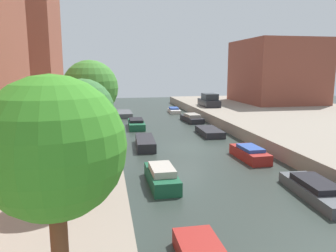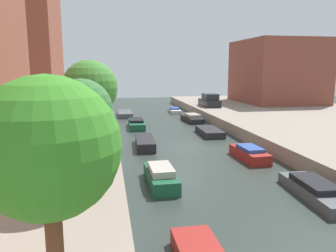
{
  "view_description": "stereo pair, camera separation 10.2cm",
  "coord_description": "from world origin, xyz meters",
  "px_view_note": "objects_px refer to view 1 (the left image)",
  "views": [
    {
      "loc": [
        -5.69,
        -22.75,
        5.81
      ],
      "look_at": [
        -0.72,
        3.56,
        1.05
      ],
      "focal_mm": 35.01,
      "sensor_mm": 36.0,
      "label": 1
    },
    {
      "loc": [
        -5.59,
        -22.76,
        5.81
      ],
      "look_at": [
        -0.72,
        3.56,
        1.05
      ],
      "focal_mm": 35.01,
      "sensor_mm": 36.0,
      "label": 2
    }
  ],
  "objects_px": {
    "street_tree_0": "(54,150)",
    "moored_boat_left_5": "(125,114)",
    "moored_boat_right_2": "(250,153)",
    "moored_boat_right_3": "(210,132)",
    "parked_car": "(209,101)",
    "moored_boat_right_4": "(192,118)",
    "moored_boat_left_2": "(162,176)",
    "street_tree_1": "(83,111)",
    "moored_boat_right_1": "(317,190)",
    "low_block_right": "(276,71)",
    "moored_boat_left_3": "(145,143)",
    "street_tree_2": "(90,88)",
    "moored_boat_right_5": "(174,110)",
    "moored_boat_left_4": "(136,124)"
  },
  "relations": [
    {
      "from": "street_tree_0",
      "to": "moored_boat_left_5",
      "type": "distance_m",
      "value": 34.98
    },
    {
      "from": "moored_boat_left_5",
      "to": "street_tree_0",
      "type": "bearing_deg",
      "value": -94.92
    },
    {
      "from": "moored_boat_left_5",
      "to": "moored_boat_right_1",
      "type": "bearing_deg",
      "value": -75.32
    },
    {
      "from": "moored_boat_right_1",
      "to": "moored_boat_right_2",
      "type": "relative_size",
      "value": 1.29
    },
    {
      "from": "moored_boat_left_5",
      "to": "moored_boat_left_2",
      "type": "bearing_deg",
      "value": -88.88
    },
    {
      "from": "street_tree_2",
      "to": "moored_boat_left_5",
      "type": "height_order",
      "value": "street_tree_2"
    },
    {
      "from": "moored_boat_right_3",
      "to": "moored_boat_right_4",
      "type": "bearing_deg",
      "value": 87.39
    },
    {
      "from": "moored_boat_left_2",
      "to": "moored_boat_right_3",
      "type": "distance_m",
      "value": 13.1
    },
    {
      "from": "parked_car",
      "to": "moored_boat_right_4",
      "type": "bearing_deg",
      "value": -124.05
    },
    {
      "from": "moored_boat_right_4",
      "to": "moored_boat_left_4",
      "type": "bearing_deg",
      "value": -158.07
    },
    {
      "from": "moored_boat_left_5",
      "to": "moored_boat_right_1",
      "type": "height_order",
      "value": "moored_boat_right_1"
    },
    {
      "from": "moored_boat_right_4",
      "to": "moored_boat_right_2",
      "type": "bearing_deg",
      "value": -90.75
    },
    {
      "from": "street_tree_2",
      "to": "parked_car",
      "type": "height_order",
      "value": "street_tree_2"
    },
    {
      "from": "parked_car",
      "to": "moored_boat_left_2",
      "type": "bearing_deg",
      "value": -112.88
    },
    {
      "from": "street_tree_0",
      "to": "moored_boat_left_5",
      "type": "height_order",
      "value": "street_tree_0"
    },
    {
      "from": "street_tree_0",
      "to": "moored_boat_left_2",
      "type": "height_order",
      "value": "street_tree_0"
    },
    {
      "from": "low_block_right",
      "to": "moored_boat_right_5",
      "type": "distance_m",
      "value": 15.8
    },
    {
      "from": "moored_boat_right_5",
      "to": "street_tree_2",
      "type": "bearing_deg",
      "value": -112.35
    },
    {
      "from": "low_block_right",
      "to": "moored_boat_left_4",
      "type": "xyz_separation_m",
      "value": [
        -20.86,
        -11.33,
        -4.94
      ]
    },
    {
      "from": "street_tree_1",
      "to": "moored_boat_right_2",
      "type": "xyz_separation_m",
      "value": [
        9.81,
        6.89,
        -3.87
      ]
    },
    {
      "from": "low_block_right",
      "to": "moored_boat_right_2",
      "type": "relative_size",
      "value": 3.23
    },
    {
      "from": "moored_boat_left_3",
      "to": "moored_boat_right_1",
      "type": "distance_m",
      "value": 12.79
    },
    {
      "from": "street_tree_1",
      "to": "moored_boat_left_2",
      "type": "xyz_separation_m",
      "value": [
        3.45,
        3.34,
        -3.82
      ]
    },
    {
      "from": "street_tree_1",
      "to": "parked_car",
      "type": "bearing_deg",
      "value": 63.62
    },
    {
      "from": "moored_boat_right_3",
      "to": "street_tree_1",
      "type": "bearing_deg",
      "value": -123.07
    },
    {
      "from": "street_tree_1",
      "to": "moored_boat_right_3",
      "type": "height_order",
      "value": "street_tree_1"
    },
    {
      "from": "moored_boat_right_1",
      "to": "low_block_right",
      "type": "bearing_deg",
      "value": 64.69
    },
    {
      "from": "moored_boat_right_2",
      "to": "moored_boat_right_3",
      "type": "xyz_separation_m",
      "value": [
        -0.13,
        7.97,
        -0.11
      ]
    },
    {
      "from": "moored_boat_left_2",
      "to": "moored_boat_left_5",
      "type": "relative_size",
      "value": 0.81
    },
    {
      "from": "moored_boat_right_4",
      "to": "moored_boat_right_5",
      "type": "xyz_separation_m",
      "value": [
        -0.41,
        7.61,
        -0.09
      ]
    },
    {
      "from": "moored_boat_left_3",
      "to": "moored_boat_left_4",
      "type": "bearing_deg",
      "value": 89.37
    },
    {
      "from": "low_block_right",
      "to": "moored_boat_right_2",
      "type": "height_order",
      "value": "low_block_right"
    },
    {
      "from": "moored_boat_left_3",
      "to": "moored_boat_right_3",
      "type": "xyz_separation_m",
      "value": [
        6.09,
        3.43,
        -0.06
      ]
    },
    {
      "from": "street_tree_2",
      "to": "moored_boat_left_2",
      "type": "height_order",
      "value": "street_tree_2"
    },
    {
      "from": "low_block_right",
      "to": "moored_boat_right_1",
      "type": "bearing_deg",
      "value": -115.31
    },
    {
      "from": "street_tree_1",
      "to": "street_tree_2",
      "type": "relative_size",
      "value": 0.85
    },
    {
      "from": "parked_car",
      "to": "moored_boat_left_2",
      "type": "xyz_separation_m",
      "value": [
        -10.24,
        -24.26,
        -1.25
      ]
    },
    {
      "from": "parked_car",
      "to": "moored_boat_right_3",
      "type": "bearing_deg",
      "value": -107.49
    },
    {
      "from": "low_block_right",
      "to": "street_tree_2",
      "type": "bearing_deg",
      "value": -135.01
    },
    {
      "from": "moored_boat_right_1",
      "to": "moored_boat_right_3",
      "type": "relative_size",
      "value": 1.19
    },
    {
      "from": "street_tree_0",
      "to": "moored_boat_right_3",
      "type": "distance_m",
      "value": 24.19
    },
    {
      "from": "moored_boat_right_3",
      "to": "moored_boat_right_5",
      "type": "bearing_deg",
      "value": 90.28
    },
    {
      "from": "parked_car",
      "to": "low_block_right",
      "type": "bearing_deg",
      "value": 17.08
    },
    {
      "from": "moored_boat_left_2",
      "to": "moored_boat_right_4",
      "type": "height_order",
      "value": "moored_boat_left_2"
    },
    {
      "from": "moored_boat_right_3",
      "to": "moored_boat_right_5",
      "type": "height_order",
      "value": "moored_boat_right_5"
    },
    {
      "from": "street_tree_2",
      "to": "moored_boat_right_4",
      "type": "xyz_separation_m",
      "value": [
        10.01,
        15.74,
        -4.33
      ]
    },
    {
      "from": "moored_boat_left_5",
      "to": "moored_boat_right_1",
      "type": "relative_size",
      "value": 0.98
    },
    {
      "from": "moored_boat_left_4",
      "to": "parked_car",
      "type": "bearing_deg",
      "value": 38.61
    },
    {
      "from": "moored_boat_left_3",
      "to": "moored_boat_right_3",
      "type": "bearing_deg",
      "value": 29.37
    },
    {
      "from": "moored_boat_left_3",
      "to": "moored_boat_right_2",
      "type": "xyz_separation_m",
      "value": [
        6.23,
        -4.54,
        0.04
      ]
    }
  ]
}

